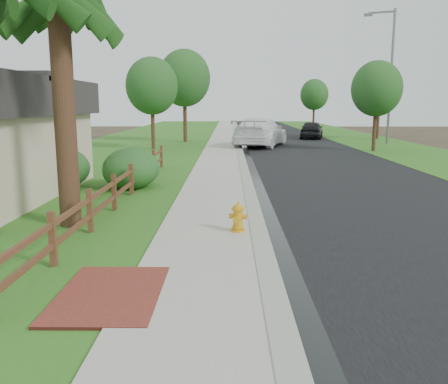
{
  "coord_description": "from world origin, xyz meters",
  "views": [
    {
      "loc": [
        -0.32,
        -8.08,
        3.04
      ],
      "look_at": [
        -0.44,
        4.16,
        0.78
      ],
      "focal_mm": 38.0,
      "sensor_mm": 36.0,
      "label": 1
    }
  ],
  "objects_px": {
    "ranch_fence": "(123,184)",
    "dark_car_mid": "(312,130)",
    "streetlight": "(389,69)",
    "white_suv": "(260,132)",
    "fire_hydrant": "(238,218)"
  },
  "relations": [
    {
      "from": "fire_hydrant",
      "to": "dark_car_mid",
      "type": "relative_size",
      "value": 0.15
    },
    {
      "from": "streetlight",
      "to": "ranch_fence",
      "type": "bearing_deg",
      "value": -124.21
    },
    {
      "from": "white_suv",
      "to": "dark_car_mid",
      "type": "bearing_deg",
      "value": -104.8
    },
    {
      "from": "ranch_fence",
      "to": "dark_car_mid",
      "type": "xyz_separation_m",
      "value": [
        10.8,
        28.83,
        0.2
      ]
    },
    {
      "from": "ranch_fence",
      "to": "dark_car_mid",
      "type": "height_order",
      "value": "dark_car_mid"
    },
    {
      "from": "dark_car_mid",
      "to": "streetlight",
      "type": "bearing_deg",
      "value": 140.06
    },
    {
      "from": "white_suv",
      "to": "ranch_fence",
      "type": "bearing_deg",
      "value": 91.87
    },
    {
      "from": "ranch_fence",
      "to": "dark_car_mid",
      "type": "relative_size",
      "value": 3.62
    },
    {
      "from": "dark_car_mid",
      "to": "streetlight",
      "type": "relative_size",
      "value": 0.46
    },
    {
      "from": "fire_hydrant",
      "to": "dark_car_mid",
      "type": "xyz_separation_m",
      "value": [
        7.3,
        32.48,
        0.39
      ]
    },
    {
      "from": "ranch_fence",
      "to": "white_suv",
      "type": "xyz_separation_m",
      "value": [
        5.6,
        20.49,
        0.43
      ]
    },
    {
      "from": "fire_hydrant",
      "to": "white_suv",
      "type": "xyz_separation_m",
      "value": [
        2.1,
        24.15,
        0.62
      ]
    },
    {
      "from": "ranch_fence",
      "to": "fire_hydrant",
      "type": "height_order",
      "value": "ranch_fence"
    },
    {
      "from": "white_suv",
      "to": "dark_car_mid",
      "type": "relative_size",
      "value": 1.52
    },
    {
      "from": "fire_hydrant",
      "to": "streetlight",
      "type": "height_order",
      "value": "streetlight"
    }
  ]
}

